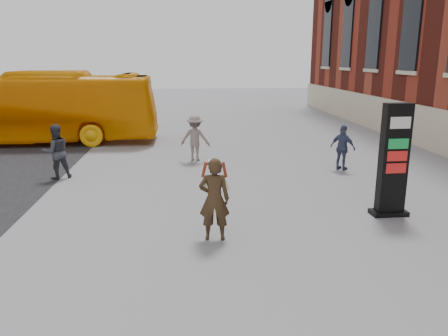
{
  "coord_description": "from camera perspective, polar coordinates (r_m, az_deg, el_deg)",
  "views": [
    {
      "loc": [
        -0.95,
        -7.98,
        3.78
      ],
      "look_at": [
        -0.05,
        1.77,
        1.33
      ],
      "focal_mm": 35.0,
      "sensor_mm": 36.0,
      "label": 1
    }
  ],
  "objects": [
    {
      "name": "ground",
      "position": [
        8.89,
        1.42,
        -11.13
      ],
      "size": [
        100.0,
        100.0,
        0.0
      ],
      "primitive_type": "plane",
      "color": "#9E9EA3"
    },
    {
      "name": "info_pylon",
      "position": [
        11.34,
        21.26,
        0.91
      ],
      "size": [
        0.9,
        0.47,
        2.78
      ],
      "rotation": [
        0.0,
        0.0,
        0.03
      ],
      "color": "black",
      "rests_on": "ground"
    },
    {
      "name": "woman",
      "position": [
        9.24,
        -1.28,
        -3.96
      ],
      "size": [
        0.71,
        0.66,
        1.8
      ],
      "rotation": [
        0.0,
        0.0,
        3.05
      ],
      "color": "#3E2B19",
      "rests_on": "ground"
    },
    {
      "name": "bus",
      "position": [
        21.98,
        -24.42,
        7.21
      ],
      "size": [
        11.72,
        2.82,
        3.26
      ],
      "primitive_type": "imported",
      "rotation": [
        0.0,
        0.0,
        1.56
      ],
      "color": "orange",
      "rests_on": "road"
    },
    {
      "name": "pedestrian_a",
      "position": [
        15.03,
        -21.08,
        1.99
      ],
      "size": [
        1.07,
        1.0,
        1.76
      ],
      "primitive_type": "imported",
      "rotation": [
        0.0,
        0.0,
        3.65
      ],
      "color": "#32353D",
      "rests_on": "ground"
    },
    {
      "name": "pedestrian_b",
      "position": [
        16.56,
        -3.8,
        3.92
      ],
      "size": [
        1.25,
        0.89,
        1.74
      ],
      "primitive_type": "imported",
      "rotation": [
        0.0,
        0.0,
        2.91
      ],
      "color": "slate",
      "rests_on": "ground"
    },
    {
      "name": "pedestrian_c",
      "position": [
        15.69,
        15.24,
        2.56
      ],
      "size": [
        0.9,
        0.94,
        1.57
      ],
      "primitive_type": "imported",
      "rotation": [
        0.0,
        0.0,
        2.31
      ],
      "color": "#3B4564",
      "rests_on": "ground"
    }
  ]
}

